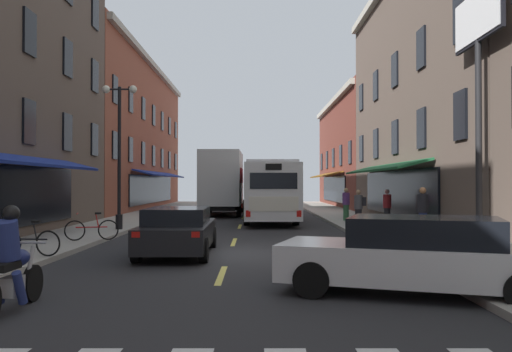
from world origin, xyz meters
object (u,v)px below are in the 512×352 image
(pedestrian_far, at_px, (424,211))
(bicycle_mid, at_px, (30,242))
(box_truck, at_px, (224,183))
(pedestrian_rear, at_px, (347,204))
(sedan_far, at_px, (417,255))
(motorcycle_rider, at_px, (12,267))
(pedestrian_near, at_px, (360,208))
(sedan_mid, at_px, (231,199))
(bicycle_near, at_px, (93,229))
(street_lamp_twin, at_px, (120,150))
(pedestrian_mid, at_px, (388,207))
(billboard_sign, at_px, (479,48))
(sedan_near, at_px, (179,230))
(transit_bus, at_px, (270,191))

(pedestrian_far, bearing_deg, bicycle_mid, 2.08)
(box_truck, relative_size, pedestrian_rear, 4.89)
(sedan_far, distance_m, motorcycle_rider, 6.79)
(sedan_far, relative_size, pedestrian_near, 3.19)
(box_truck, height_order, sedan_mid, box_truck)
(bicycle_near, distance_m, street_lamp_twin, 5.10)
(bicycle_near, distance_m, pedestrian_mid, 12.79)
(billboard_sign, height_order, pedestrian_near, billboard_sign)
(sedan_near, xyz_separation_m, pedestrian_near, (6.56, 7.62, 0.30))
(billboard_sign, relative_size, transit_bus, 0.65)
(sedan_near, height_order, pedestrian_near, pedestrian_near)
(billboard_sign, bearing_deg, bicycle_near, 168.52)
(bicycle_near, bearing_deg, box_truck, 78.67)
(sedan_far, height_order, pedestrian_near, pedestrian_near)
(motorcycle_rider, height_order, pedestrian_mid, pedestrian_mid)
(sedan_near, relative_size, sedan_mid, 1.07)
(box_truck, bearing_deg, bicycle_mid, -100.50)
(sedan_near, relative_size, pedestrian_near, 2.88)
(billboard_sign, height_order, box_truck, billboard_sign)
(sedan_mid, distance_m, pedestrian_far, 26.32)
(pedestrian_far, bearing_deg, pedestrian_mid, -110.71)
(bicycle_near, xyz_separation_m, street_lamp_twin, (-0.20, 4.21, 2.87))
(bicycle_near, height_order, bicycle_mid, same)
(billboard_sign, distance_m, bicycle_near, 13.05)
(sedan_far, distance_m, bicycle_near, 11.34)
(sedan_far, height_order, pedestrian_rear, pedestrian_rear)
(sedan_mid, relative_size, sedan_far, 0.85)
(pedestrian_near, bearing_deg, sedan_far, -179.84)
(box_truck, height_order, sedan_near, box_truck)
(sedan_mid, relative_size, street_lamp_twin, 0.73)
(sedan_near, xyz_separation_m, sedan_mid, (0.03, 28.76, 0.06))
(billboard_sign, relative_size, bicycle_near, 4.42)
(box_truck, distance_m, bicycle_mid, 20.41)
(transit_bus, xyz_separation_m, pedestrian_near, (3.69, -5.97, -0.64))
(pedestrian_near, xyz_separation_m, street_lamp_twin, (-9.95, -0.95, 2.39))
(sedan_mid, relative_size, motorcycle_rider, 2.07)
(sedan_mid, distance_m, motorcycle_rider, 35.43)
(motorcycle_rider, bearing_deg, street_lamp_twin, 97.65)
(sedan_far, xyz_separation_m, pedestrian_near, (1.50, 12.95, 0.27))
(sedan_near, distance_m, pedestrian_far, 8.85)
(sedan_far, distance_m, pedestrian_far, 9.51)
(box_truck, xyz_separation_m, bicycle_mid, (-3.71, -20.01, -1.55))
(transit_bus, xyz_separation_m, sedan_near, (-2.86, -13.59, -0.94))
(motorcycle_rider, bearing_deg, box_truck, 86.21)
(sedan_mid, distance_m, street_lamp_twin, 22.51)
(bicycle_near, xyz_separation_m, pedestrian_rear, (9.90, 9.29, 0.47))
(pedestrian_mid, xyz_separation_m, pedestrian_rear, (-1.29, 3.12, 0.02))
(sedan_near, bearing_deg, pedestrian_rear, 60.24)
(pedestrian_mid, relative_size, street_lamp_twin, 0.27)
(pedestrian_mid, bearing_deg, motorcycle_rider, -106.92)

